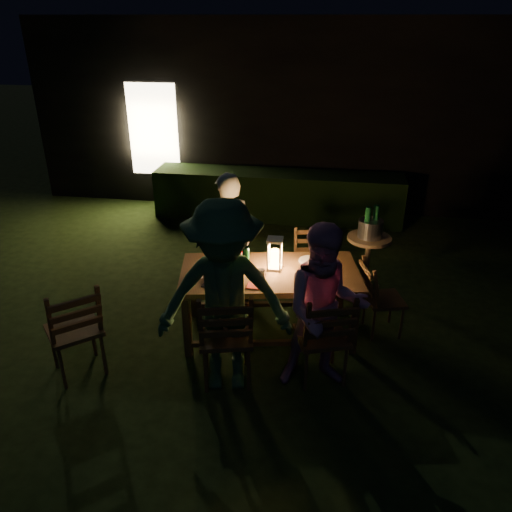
% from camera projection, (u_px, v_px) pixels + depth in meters
% --- Properties ---
extents(garden_envelope, '(40.00, 40.00, 3.20)m').
position_uv_depth(garden_envelope, '(317.00, 103.00, 10.12)').
color(garden_envelope, black).
rests_on(garden_envelope, ground).
extents(dining_table, '(2.00, 1.26, 0.78)m').
position_uv_depth(dining_table, '(270.00, 278.00, 5.25)').
color(dining_table, '#4C3519').
rests_on(dining_table, ground).
extents(chair_near_left, '(0.59, 0.62, 1.08)m').
position_uv_depth(chair_near_left, '(226.00, 352.00, 4.70)').
color(chair_near_left, '#4C3519').
rests_on(chair_near_left, ground).
extents(chair_near_right, '(0.60, 0.62, 1.04)m').
position_uv_depth(chair_near_right, '(321.00, 351.00, 4.73)').
color(chair_near_right, '#4C3519').
rests_on(chair_near_right, ground).
extents(chair_far_left, '(0.49, 0.51, 0.89)m').
position_uv_depth(chair_far_left, '(229.00, 279.00, 6.11)').
color(chair_far_left, '#4C3519').
rests_on(chair_far_left, ground).
extents(chair_far_right, '(0.48, 0.50, 0.90)m').
position_uv_depth(chair_far_right, '(311.00, 278.00, 6.14)').
color(chair_far_right, '#4C3519').
rests_on(chair_far_right, ground).
extents(chair_end, '(0.52, 0.50, 0.90)m').
position_uv_depth(chair_end, '(381.00, 310.00, 5.46)').
color(chair_end, '#4C3519').
rests_on(chair_end, ground).
extents(chair_spare, '(0.69, 0.69, 1.06)m').
position_uv_depth(chair_spare, '(77.00, 345.00, 4.80)').
color(chair_spare, '#4C3519').
rests_on(chair_spare, ground).
extents(person_house_side, '(0.65, 0.49, 1.61)m').
position_uv_depth(person_house_side, '(228.00, 238.00, 5.93)').
color(person_house_side, beige).
rests_on(person_house_side, ground).
extents(person_opp_right, '(0.89, 0.75, 1.62)m').
position_uv_depth(person_opp_right, '(325.00, 309.00, 4.47)').
color(person_opp_right, '#BD82A9').
rests_on(person_opp_right, ground).
extents(person_opp_left, '(1.31, 0.90, 1.86)m').
position_uv_depth(person_opp_left, '(224.00, 299.00, 4.40)').
color(person_opp_left, '#2D5B36').
rests_on(person_opp_left, ground).
extents(lantern, '(0.16, 0.16, 0.35)m').
position_uv_depth(lantern, '(275.00, 255.00, 5.19)').
color(lantern, white).
rests_on(lantern, dining_table).
extents(plate_far_left, '(0.25, 0.25, 0.01)m').
position_uv_depth(plate_far_left, '(218.00, 262.00, 5.39)').
color(plate_far_left, white).
rests_on(plate_far_left, dining_table).
extents(plate_near_left, '(0.25, 0.25, 0.01)m').
position_uv_depth(plate_near_left, '(216.00, 281.00, 5.00)').
color(plate_near_left, white).
rests_on(plate_near_left, dining_table).
extents(plate_far_right, '(0.25, 0.25, 0.01)m').
position_uv_depth(plate_far_right, '(310.00, 261.00, 5.42)').
color(plate_far_right, white).
rests_on(plate_far_right, dining_table).
extents(plate_near_right, '(0.25, 0.25, 0.01)m').
position_uv_depth(plate_near_right, '(316.00, 280.00, 5.02)').
color(plate_near_right, white).
rests_on(plate_near_right, dining_table).
extents(wineglass_a, '(0.06, 0.06, 0.18)m').
position_uv_depth(wineglass_a, '(241.00, 252.00, 5.42)').
color(wineglass_a, '#59070F').
rests_on(wineglass_a, dining_table).
extents(wineglass_b, '(0.06, 0.06, 0.18)m').
position_uv_depth(wineglass_b, '(200.00, 270.00, 5.05)').
color(wineglass_b, '#59070F').
rests_on(wineglass_b, dining_table).
extents(wineglass_c, '(0.06, 0.06, 0.18)m').
position_uv_depth(wineglass_c, '(302.00, 276.00, 4.93)').
color(wineglass_c, '#59070F').
rests_on(wineglass_c, dining_table).
extents(wineglass_d, '(0.06, 0.06, 0.18)m').
position_uv_depth(wineglass_d, '(327.00, 255.00, 5.35)').
color(wineglass_d, '#59070F').
rests_on(wineglass_d, dining_table).
extents(wineglass_e, '(0.06, 0.06, 0.18)m').
position_uv_depth(wineglass_e, '(262.00, 277.00, 4.90)').
color(wineglass_e, silver).
rests_on(wineglass_e, dining_table).
extents(bottle_table, '(0.07, 0.07, 0.28)m').
position_uv_depth(bottle_table, '(246.00, 259.00, 5.15)').
color(bottle_table, '#0F471E').
rests_on(bottle_table, dining_table).
extents(napkin_left, '(0.18, 0.14, 0.01)m').
position_uv_depth(napkin_left, '(257.00, 286.00, 4.92)').
color(napkin_left, red).
rests_on(napkin_left, dining_table).
extents(napkin_right, '(0.18, 0.14, 0.01)m').
position_uv_depth(napkin_right, '(327.00, 284.00, 4.95)').
color(napkin_right, red).
rests_on(napkin_right, dining_table).
extents(phone, '(0.14, 0.07, 0.01)m').
position_uv_depth(phone, '(209.00, 286.00, 4.92)').
color(phone, black).
rests_on(phone, dining_table).
extents(side_table, '(0.54, 0.54, 0.73)m').
position_uv_depth(side_table, '(369.00, 243.00, 6.18)').
color(side_table, olive).
rests_on(side_table, ground).
extents(ice_bucket, '(0.30, 0.30, 0.22)m').
position_uv_depth(ice_bucket, '(370.00, 229.00, 6.09)').
color(ice_bucket, '#A5A8AD').
rests_on(ice_bucket, side_table).
extents(bottle_bucket_a, '(0.07, 0.07, 0.32)m').
position_uv_depth(bottle_bucket_a, '(367.00, 226.00, 6.04)').
color(bottle_bucket_a, '#0F471E').
rests_on(bottle_bucket_a, side_table).
extents(bottle_bucket_b, '(0.07, 0.07, 0.32)m').
position_uv_depth(bottle_bucket_b, '(375.00, 224.00, 6.10)').
color(bottle_bucket_b, '#0F471E').
rests_on(bottle_bucket_b, side_table).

